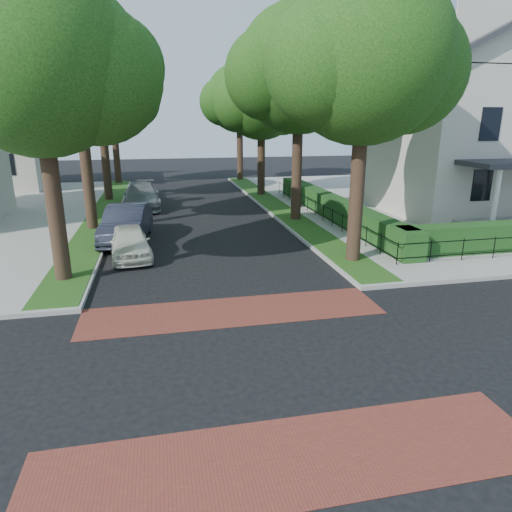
{
  "coord_description": "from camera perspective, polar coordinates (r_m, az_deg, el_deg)",
  "views": [
    {
      "loc": [
        -1.97,
        -9.42,
        5.61
      ],
      "look_at": [
        0.78,
        3.58,
        1.6
      ],
      "focal_mm": 32.0,
      "sensor_mm": 36.0,
      "label": 1
    }
  ],
  "objects": [
    {
      "name": "ground",
      "position": [
        11.14,
        -0.12,
        -13.45
      ],
      "size": [
        120.0,
        120.0,
        0.0
      ],
      "primitive_type": "plane",
      "color": "black",
      "rests_on": "ground"
    },
    {
      "name": "sidewalk_ne",
      "position": [
        36.04,
        24.96,
        6.4
      ],
      "size": [
        30.0,
        30.0,
        0.15
      ],
      "primitive_type": "cube",
      "color": "gray",
      "rests_on": "ground"
    },
    {
      "name": "crosswalk_far",
      "position": [
        13.95,
        -2.84,
        -6.92
      ],
      "size": [
        9.0,
        2.2,
        0.01
      ],
      "primitive_type": "cube",
      "color": "maroon",
      "rests_on": "ground"
    },
    {
      "name": "crosswalk_near",
      "position": [
        8.6,
        4.67,
        -23.94
      ],
      "size": [
        9.0,
        2.2,
        0.01
      ],
      "primitive_type": "cube",
      "color": "maroon",
      "rests_on": "ground"
    },
    {
      "name": "grass_strip_ne",
      "position": [
        29.96,
        2.5,
        6.3
      ],
      "size": [
        1.6,
        29.8,
        0.02
      ],
      "primitive_type": "cube",
      "color": "#244C15",
      "rests_on": "sidewalk_ne"
    },
    {
      "name": "grass_strip_nw",
      "position": [
        29.24,
        -18.55,
        5.18
      ],
      "size": [
        1.6,
        29.8,
        0.02
      ],
      "primitive_type": "cube",
      "color": "#244C15",
      "rests_on": "sidewalk_nw"
    },
    {
      "name": "tree_right_near",
      "position": [
        18.41,
        13.48,
        22.66
      ],
      "size": [
        7.75,
        6.67,
        10.66
      ],
      "color": "black",
      "rests_on": "sidewalk_ne"
    },
    {
      "name": "tree_right_mid",
      "position": [
        25.92,
        5.51,
        21.99
      ],
      "size": [
        8.25,
        7.09,
        11.22
      ],
      "color": "black",
      "rests_on": "sidewalk_ne"
    },
    {
      "name": "tree_right_far",
      "position": [
        34.51,
        0.76,
        18.95
      ],
      "size": [
        7.25,
        6.23,
        9.74
      ],
      "color": "black",
      "rests_on": "sidewalk_ne"
    },
    {
      "name": "tree_right_back",
      "position": [
        43.35,
        -2.0,
        18.97
      ],
      "size": [
        7.5,
        6.45,
        10.2
      ],
      "color": "black",
      "rests_on": "sidewalk_ne"
    },
    {
      "name": "tree_left_near",
      "position": [
        17.08,
        -25.23,
        20.88
      ],
      "size": [
        7.5,
        6.45,
        10.2
      ],
      "color": "black",
      "rests_on": "sidewalk_nw"
    },
    {
      "name": "tree_left_mid",
      "position": [
        25.05,
        -21.36,
        22.0
      ],
      "size": [
        8.0,
        6.88,
        11.48
      ],
      "color": "black",
      "rests_on": "sidewalk_nw"
    },
    {
      "name": "tree_left_far",
      "position": [
        33.84,
        -18.77,
        18.51
      ],
      "size": [
        7.0,
        6.02,
        9.86
      ],
      "color": "black",
      "rests_on": "sidewalk_nw"
    },
    {
      "name": "tree_left_back",
      "position": [
        42.83,
        -17.46,
        18.48
      ],
      "size": [
        7.75,
        6.66,
        10.44
      ],
      "color": "black",
      "rests_on": "sidewalk_nw"
    },
    {
      "name": "hedge_main_road",
      "position": [
        26.71,
        9.54,
        6.08
      ],
      "size": [
        1.0,
        18.0,
        1.2
      ],
      "primitive_type": "cube",
      "color": "#1E4417",
      "rests_on": "sidewalk_ne"
    },
    {
      "name": "fence_main_road",
      "position": [
        26.46,
        7.9,
        5.72
      ],
      "size": [
        0.06,
        18.0,
        0.9
      ],
      "primitive_type": null,
      "color": "black",
      "rests_on": "sidewalk_ne"
    },
    {
      "name": "house_victorian",
      "position": [
        31.96,
        26.68,
        15.83
      ],
      "size": [
        13.0,
        13.05,
        12.48
      ],
      "color": "beige",
      "rests_on": "sidewalk_ne"
    },
    {
      "name": "parked_car_front",
      "position": [
        19.73,
        -15.52,
        1.68
      ],
      "size": [
        2.07,
        4.12,
        1.35
      ],
      "primitive_type": "imported",
      "rotation": [
        0.0,
        0.0,
        0.12
      ],
      "color": "white",
      "rests_on": "ground"
    },
    {
      "name": "parked_car_middle",
      "position": [
        22.46,
        -15.88,
        3.91
      ],
      "size": [
        2.39,
        5.33,
        1.7
      ],
      "primitive_type": "imported",
      "rotation": [
        0.0,
        0.0,
        -0.12
      ],
      "color": "#222533",
      "rests_on": "ground"
    },
    {
      "name": "parked_car_rear",
      "position": [
        30.72,
        -14.11,
        7.28
      ],
      "size": [
        2.49,
        5.59,
        1.59
      ],
      "primitive_type": "imported",
      "rotation": [
        0.0,
        0.0,
        0.05
      ],
      "color": "gray",
      "rests_on": "ground"
    }
  ]
}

